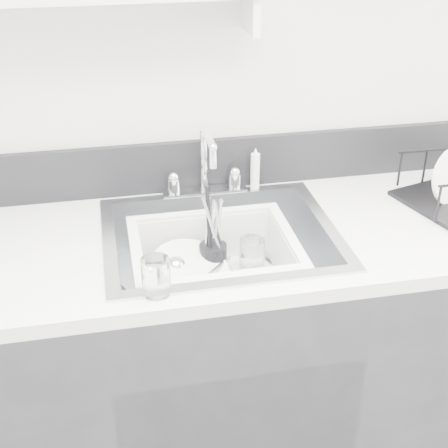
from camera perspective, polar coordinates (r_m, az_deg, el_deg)
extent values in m
cube|color=silver|center=(1.84, -2.22, 14.03)|extent=(3.50, 0.02, 2.60)
cube|color=#27272A|center=(2.00, -0.29, -12.89)|extent=(3.20, 0.62, 0.88)
cube|color=white|center=(1.73, -0.33, -1.52)|extent=(3.20, 0.62, 0.04)
cube|color=black|center=(1.94, -2.04, 5.45)|extent=(3.20, 0.02, 0.16)
cube|color=silver|center=(1.93, -1.79, 2.99)|extent=(0.26, 0.06, 0.02)
cylinder|color=silver|center=(1.91, -4.62, 3.46)|extent=(0.04, 0.04, 0.05)
cylinder|color=silver|center=(1.94, 0.97, 3.96)|extent=(0.04, 0.04, 0.05)
cylinder|color=silver|center=(1.89, -1.84, 5.76)|extent=(0.02, 0.02, 0.20)
cylinder|color=silver|center=(1.78, -1.48, 7.91)|extent=(0.02, 0.15, 0.02)
cylinder|color=white|center=(1.94, 2.86, 5.05)|extent=(0.03, 0.03, 0.14)
cube|color=silver|center=(1.77, 2.47, 18.67)|extent=(0.02, 0.14, 0.10)
cylinder|color=white|center=(1.76, -2.77, -5.67)|extent=(0.25, 0.25, 0.02)
cylinder|color=white|center=(1.76, -2.65, -5.16)|extent=(0.24, 0.24, 0.02)
cylinder|color=white|center=(1.73, -3.14, -4.34)|extent=(0.27, 0.27, 0.10)
cylinder|color=black|center=(1.80, -1.00, -3.28)|extent=(0.08, 0.08, 0.10)
cylinder|color=silver|center=(1.76, -1.47, -0.72)|extent=(0.01, 0.05, 0.19)
cylinder|color=silver|center=(1.75, -0.52, -1.20)|extent=(0.02, 0.04, 0.18)
cylinder|color=black|center=(1.75, -1.38, -0.23)|extent=(0.01, 0.06, 0.21)
cylinder|color=white|center=(1.81, 2.56, -2.94)|extent=(0.08, 0.08, 0.11)
cylinder|color=white|center=(1.47, -6.24, -4.79)|extent=(0.09, 0.09, 0.09)
imported|color=white|center=(1.75, 2.58, -5.52)|extent=(0.14, 0.14, 0.03)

